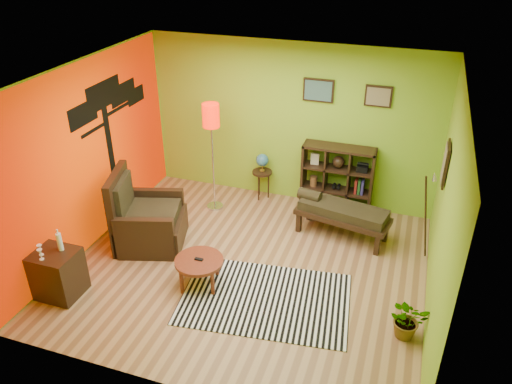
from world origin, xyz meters
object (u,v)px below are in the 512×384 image
(armchair, at_px, (146,222))
(cube_shelf, at_px, (338,180))
(globe_table, at_px, (262,165))
(bench, at_px, (340,212))
(floor_lamp, at_px, (211,125))
(potted_plant, at_px, (407,323))
(side_cabinet, at_px, (58,273))
(coffee_table, at_px, (199,263))

(armchair, bearing_deg, cube_shelf, 36.08)
(globe_table, height_order, bench, globe_table)
(globe_table, bearing_deg, floor_lamp, -138.84)
(cube_shelf, relative_size, potted_plant, 2.33)
(floor_lamp, bearing_deg, armchair, -113.71)
(floor_lamp, bearing_deg, bench, -4.76)
(side_cabinet, xyz_separation_m, floor_lamp, (1.08, 2.79, 1.20))
(armchair, height_order, side_cabinet, armchair)
(cube_shelf, xyz_separation_m, bench, (0.19, -0.76, -0.16))
(armchair, xyz_separation_m, cube_shelf, (2.62, 1.91, 0.24))
(bench, bearing_deg, cube_shelf, 104.28)
(floor_lamp, xyz_separation_m, globe_table, (0.68, 0.60, -0.88))
(side_cabinet, xyz_separation_m, cube_shelf, (3.11, 3.37, 0.26))
(side_cabinet, xyz_separation_m, globe_table, (1.76, 3.39, 0.32))
(coffee_table, bearing_deg, potted_plant, -2.03)
(armchair, distance_m, floor_lamp, 1.87)
(potted_plant, bearing_deg, bench, 121.46)
(coffee_table, distance_m, cube_shelf, 2.95)
(coffee_table, bearing_deg, cube_shelf, 61.30)
(bench, bearing_deg, globe_table, 153.20)
(cube_shelf, height_order, bench, cube_shelf)
(potted_plant, bearing_deg, cube_shelf, 117.04)
(side_cabinet, bearing_deg, floor_lamp, 68.83)
(side_cabinet, height_order, floor_lamp, floor_lamp)
(floor_lamp, xyz_separation_m, bench, (2.23, -0.19, -1.10))
(armchair, xyz_separation_m, potted_plant, (3.99, -0.77, -0.16))
(side_cabinet, height_order, potted_plant, side_cabinet)
(globe_table, distance_m, cube_shelf, 1.35)
(side_cabinet, relative_size, globe_table, 1.14)
(globe_table, relative_size, potted_plant, 1.68)
(coffee_table, relative_size, globe_table, 0.78)
(globe_table, xyz_separation_m, potted_plant, (2.72, -2.70, -0.45))
(floor_lamp, relative_size, bench, 1.23)
(side_cabinet, bearing_deg, coffee_table, 24.73)
(globe_table, bearing_deg, cube_shelf, -0.85)
(armchair, relative_size, bench, 0.80)
(side_cabinet, distance_m, potted_plant, 4.54)
(floor_lamp, distance_m, cube_shelf, 2.31)
(armchair, xyz_separation_m, bench, (2.81, 1.15, 0.07))
(side_cabinet, bearing_deg, armchair, 71.22)
(floor_lamp, relative_size, potted_plant, 3.69)
(armchair, distance_m, side_cabinet, 1.54)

